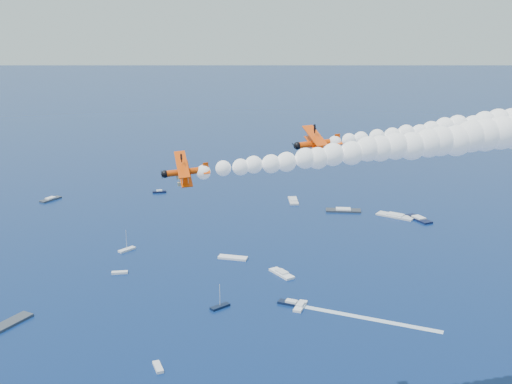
# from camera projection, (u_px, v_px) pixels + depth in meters

# --- Properties ---
(biplane_lead) EXTENTS (11.67, 13.00, 7.97)m
(biplane_lead) POSITION_uv_depth(u_px,v_px,m) (318.00, 143.00, 111.78)
(biplane_lead) COLOR #DF3E04
(biplane_trail) EXTENTS (10.42, 11.68, 7.67)m
(biplane_trail) POSITION_uv_depth(u_px,v_px,m) (186.00, 172.00, 99.25)
(biplane_trail) COLOR #D53E04
(smoke_trail_lead) EXTENTS (71.13, 55.41, 11.88)m
(smoke_trail_lead) POSITION_uv_depth(u_px,v_px,m) (499.00, 122.00, 117.50)
(smoke_trail_lead) COLOR white
(smoke_trail_trail) EXTENTS (71.09, 54.36, 11.88)m
(smoke_trail_trail) POSITION_uv_depth(u_px,v_px,m) (397.00, 147.00, 104.58)
(smoke_trail_trail) COLOR white
(spectator_boats) EXTENTS (246.93, 153.04, 0.70)m
(spectator_boats) POSITION_uv_depth(u_px,v_px,m) (332.00, 251.00, 222.27)
(spectator_boats) COLOR black
(spectator_boats) RESTS_ON ground
(boat_wakes) EXTENTS (76.36, 46.64, 0.04)m
(boat_wakes) POSITION_uv_depth(u_px,v_px,m) (449.00, 366.00, 150.94)
(boat_wakes) COLOR white
(boat_wakes) RESTS_ON ground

